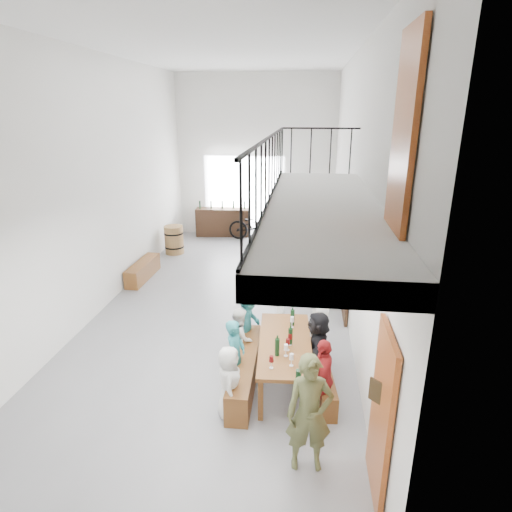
# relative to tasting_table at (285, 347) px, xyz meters

# --- Properties ---
(floor) EXTENTS (12.00, 12.00, 0.00)m
(floor) POSITION_rel_tasting_table_xyz_m (-1.53, 2.97, -0.71)
(floor) COLOR slate
(floor) RESTS_ON ground
(room_walls) EXTENTS (12.00, 12.00, 12.00)m
(room_walls) POSITION_rel_tasting_table_xyz_m (-1.53, 2.97, 2.85)
(room_walls) COLOR white
(room_walls) RESTS_ON ground
(gateway_portal) EXTENTS (2.80, 0.08, 2.80)m
(gateway_portal) POSITION_rel_tasting_table_xyz_m (-1.93, 8.91, 0.69)
(gateway_portal) COLOR white
(gateway_portal) RESTS_ON ground
(right_wall_decor) EXTENTS (0.07, 8.28, 5.07)m
(right_wall_decor) POSITION_rel_tasting_table_xyz_m (1.17, 1.10, 1.04)
(right_wall_decor) COLOR #9F4B1E
(right_wall_decor) RESTS_ON ground
(balcony) EXTENTS (1.52, 5.62, 4.00)m
(balcony) POSITION_rel_tasting_table_xyz_m (0.45, -0.16, 2.26)
(balcony) COLOR white
(balcony) RESTS_ON ground
(tasting_table) EXTENTS (0.94, 2.06, 0.79)m
(tasting_table) POSITION_rel_tasting_table_xyz_m (0.00, 0.00, 0.00)
(tasting_table) COLOR brown
(tasting_table) RESTS_ON ground
(bench_inner) EXTENTS (0.37, 2.19, 0.50)m
(bench_inner) POSITION_rel_tasting_table_xyz_m (-0.64, -0.04, -0.46)
(bench_inner) COLOR brown
(bench_inner) RESTS_ON ground
(bench_wall) EXTENTS (0.42, 1.81, 0.41)m
(bench_wall) POSITION_rel_tasting_table_xyz_m (0.61, 0.01, -0.50)
(bench_wall) COLOR brown
(bench_wall) RESTS_ON ground
(tableware) EXTENTS (0.35, 1.42, 0.35)m
(tableware) POSITION_rel_tasting_table_xyz_m (0.03, -0.11, 0.22)
(tableware) COLOR black
(tableware) RESTS_ON tasting_table
(side_bench) EXTENTS (0.40, 1.66, 0.46)m
(side_bench) POSITION_rel_tasting_table_xyz_m (-4.03, 4.27, -0.47)
(side_bench) COLOR brown
(side_bench) RESTS_ON ground
(oak_barrel) EXTENTS (0.60, 0.60, 0.88)m
(oak_barrel) POSITION_rel_tasting_table_xyz_m (-3.82, 6.46, -0.27)
(oak_barrel) COLOR olive
(oak_barrel) RESTS_ON ground
(serving_counter) EXTENTS (1.91, 0.66, 0.99)m
(serving_counter) POSITION_rel_tasting_table_xyz_m (-2.68, 8.62, -0.21)
(serving_counter) COLOR #382415
(serving_counter) RESTS_ON ground
(counter_bottles) EXTENTS (1.63, 0.22, 0.28)m
(counter_bottles) POSITION_rel_tasting_table_xyz_m (-2.68, 8.61, 0.42)
(counter_bottles) COLOR black
(counter_bottles) RESTS_ON serving_counter
(guest_left_a) EXTENTS (0.45, 0.61, 1.13)m
(guest_left_a) POSITION_rel_tasting_table_xyz_m (-0.76, -0.84, -0.14)
(guest_left_a) COLOR silver
(guest_left_a) RESTS_ON ground
(guest_left_b) EXTENTS (0.37, 0.50, 1.24)m
(guest_left_b) POSITION_rel_tasting_table_xyz_m (-0.77, -0.22, -0.09)
(guest_left_b) COLOR teal
(guest_left_b) RESTS_ON ground
(guest_left_c) EXTENTS (0.53, 0.62, 1.10)m
(guest_left_c) POSITION_rel_tasting_table_xyz_m (-0.80, 0.49, -0.15)
(guest_left_c) COLOR silver
(guest_left_c) RESTS_ON ground
(guest_left_d) EXTENTS (0.68, 0.94, 1.30)m
(guest_left_d) POSITION_rel_tasting_table_xyz_m (-0.70, 0.86, -0.05)
(guest_left_d) COLOR teal
(guest_left_d) RESTS_ON ground
(guest_right_a) EXTENTS (0.34, 0.74, 1.23)m
(guest_right_a) POSITION_rel_tasting_table_xyz_m (0.59, -0.63, -0.09)
(guest_right_a) COLOR maroon
(guest_right_a) RESTS_ON ground
(guest_right_b) EXTENTS (0.46, 1.19, 1.25)m
(guest_right_b) POSITION_rel_tasting_table_xyz_m (0.52, 0.19, -0.08)
(guest_right_b) COLOR black
(guest_right_b) RESTS_ON ground
(guest_right_c) EXTENTS (0.48, 0.64, 1.19)m
(guest_right_c) POSITION_rel_tasting_table_xyz_m (0.58, 0.76, -0.11)
(guest_right_c) COLOR silver
(guest_right_c) RESTS_ON ground
(host_standing) EXTENTS (0.62, 0.44, 1.58)m
(host_standing) POSITION_rel_tasting_table_xyz_m (0.38, -1.66, 0.09)
(host_standing) COLOR #525731
(host_standing) RESTS_ON ground
(potted_plant) EXTENTS (0.47, 0.44, 0.43)m
(potted_plant) POSITION_rel_tasting_table_xyz_m (0.92, 3.27, -0.49)
(potted_plant) COLOR #194E16
(potted_plant) RESTS_ON ground
(bicycle_near) EXTENTS (2.03, 0.88, 1.03)m
(bicycle_near) POSITION_rel_tasting_table_xyz_m (-1.40, 8.17, -0.19)
(bicycle_near) COLOR black
(bicycle_near) RESTS_ON ground
(bicycle_far) EXTENTS (1.81, 0.73, 1.06)m
(bicycle_far) POSITION_rel_tasting_table_xyz_m (0.07, 7.96, -0.18)
(bicycle_far) COLOR black
(bicycle_far) RESTS_ON ground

